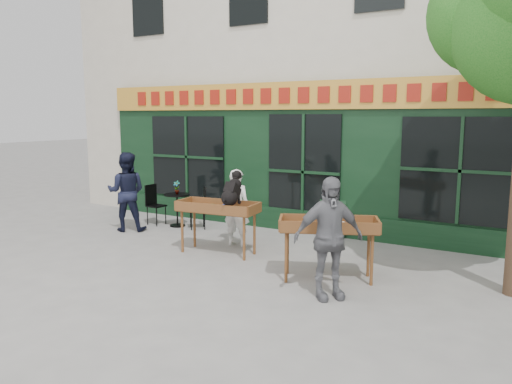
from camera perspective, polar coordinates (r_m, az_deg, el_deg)
ground at (r=9.21m, az=-0.81°, el=-7.48°), size 80.00×80.00×0.00m
building at (r=14.49m, az=12.10°, el=18.10°), size 14.00×7.26×10.00m
book_cart_center at (r=9.32m, az=-4.39°, el=-2.10°), size 1.55×0.77×0.99m
dog at (r=9.01m, az=-2.77°, el=0.55°), size 0.40×0.63×0.60m
woman at (r=9.86m, az=-2.24°, el=-1.80°), size 0.60×0.42×1.54m
book_cart_right at (r=7.89m, az=8.31°, el=-4.17°), size 1.62×1.18×0.99m
man_right at (r=7.09m, az=8.28°, el=-5.23°), size 1.03×1.02×1.74m
bistro_table at (r=11.76m, az=-9.01°, el=-1.30°), size 0.60×0.60×0.76m
bistro_chair_left at (r=12.10m, az=-11.64°, el=-1.02°), size 0.39×0.38×0.95m
bistro_chair_right at (r=11.47m, az=-6.28°, el=-1.42°), size 0.51×0.51×0.95m
potted_plant at (r=11.70m, az=-9.06°, el=0.52°), size 0.18×0.14×0.31m
man_left at (r=11.51m, az=-14.59°, el=0.03°), size 1.08×1.02×1.77m
chalkboard at (r=10.71m, az=8.67°, el=-3.06°), size 0.59×0.31×0.79m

